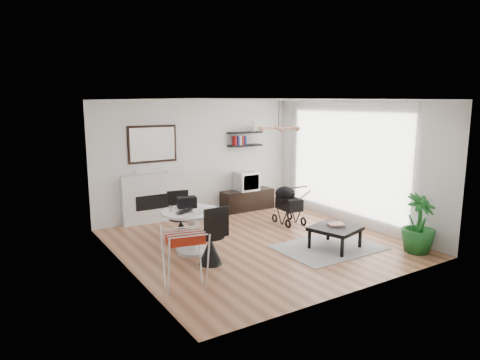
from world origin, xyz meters
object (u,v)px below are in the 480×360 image
coffee_table (335,229)px  stroller (288,206)px  crt_tv (246,181)px  tv_console (247,200)px  dining_table (192,225)px  fireplace (155,192)px  drying_rack (185,259)px  potted_plant (419,224)px

coffee_table → stroller: bearing=79.9°
crt_tv → stroller: size_ratio=0.58×
tv_console → coffee_table: tv_console is taller
tv_console → coffee_table: (-0.21, -3.27, 0.12)m
dining_table → coffee_table: dining_table is taller
fireplace → drying_rack: fireplace is taller
dining_table → crt_tv: bearing=39.8°
drying_rack → crt_tv: bearing=58.1°
fireplace → crt_tv: fireplace is taller
dining_table → stroller: 2.70m
tv_console → crt_tv: (-0.03, -0.00, 0.48)m
fireplace → crt_tv: size_ratio=4.10×
dining_table → potted_plant: 4.03m
dining_table → tv_console: bearing=39.6°
crt_tv → potted_plant: 4.30m
potted_plant → stroller: bearing=106.5°
dining_table → fireplace: bearing=85.4°
fireplace → potted_plant: bearing=-53.3°
fireplace → coffee_table: (2.13, -3.44, -0.32)m
potted_plant → tv_console: bearing=102.3°
tv_console → coffee_table: size_ratio=1.39×
fireplace → drying_rack: bearing=-104.6°
dining_table → coffee_table: (2.32, -1.19, -0.14)m
crt_tv → coffee_table: (-0.18, -3.27, -0.36)m
fireplace → dining_table: (-0.18, -2.25, -0.17)m
fireplace → potted_plant: (3.26, -4.37, -0.16)m
drying_rack → coffee_table: 3.07m
crt_tv → drying_rack: crt_tv is taller
crt_tv → potted_plant: bearing=-77.4°
drying_rack → potted_plant: potted_plant is taller
dining_table → stroller: bearing=12.9°
dining_table → drying_rack: 1.53m
fireplace → tv_console: size_ratio=1.62×
coffee_table → drying_rack: bearing=-177.3°
potted_plant → dining_table: bearing=148.4°
fireplace → tv_console: 2.39m
dining_table → stroller: size_ratio=1.16×
dining_table → drying_rack: (-0.75, -1.33, -0.05)m
tv_console → crt_tv: size_ratio=2.54×
coffee_table → dining_table: bearing=152.8°
drying_rack → stroller: bearing=41.5°
fireplace → tv_console: fireplace is taller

